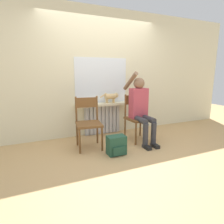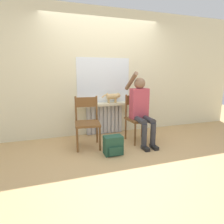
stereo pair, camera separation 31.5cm
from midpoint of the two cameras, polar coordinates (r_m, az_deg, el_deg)
ground_plane at (r=3.33m, az=6.17°, el=-12.39°), size 12.00×12.00×0.00m
wall_with_window at (r=4.18m, az=-0.52°, el=11.67°), size 7.00×0.06×2.70m
radiator at (r=4.24m, az=-0.17°, el=-2.23°), size 0.82×0.08×0.66m
windowsill at (r=4.09m, az=0.15°, el=2.37°), size 1.23×0.25×0.05m
window_glass at (r=4.15m, az=-0.37°, el=9.57°), size 1.18×0.01×0.97m
chair_left at (r=3.46m, az=-4.97°, el=-2.88°), size 0.49×0.49×0.94m
chair_right at (r=3.82m, az=10.28°, el=-1.61°), size 0.48×0.48×0.94m
person at (r=3.69m, az=11.26°, el=1.58°), size 0.36×0.97×1.39m
cat at (r=4.11m, az=2.60°, el=4.75°), size 0.43×0.12×0.23m
backpack at (r=3.21m, az=3.23°, el=-10.17°), size 0.31×0.23×0.32m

